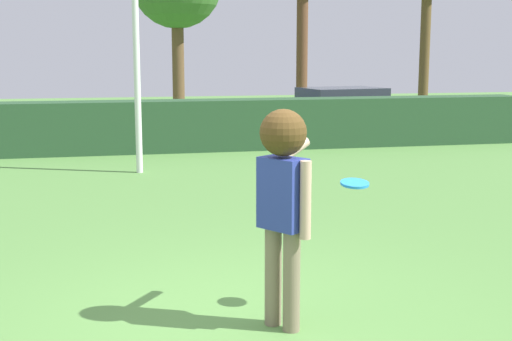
% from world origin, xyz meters
% --- Properties ---
extents(ground_plane, '(60.00, 60.00, 0.00)m').
position_xyz_m(ground_plane, '(0.00, 0.00, 0.00)').
color(ground_plane, '#568A41').
extents(person, '(0.58, 0.80, 1.81)m').
position_xyz_m(person, '(0.33, -0.14, 1.19)').
color(person, '#7E6E57').
rests_on(person, ground).
extents(frisbee, '(0.25, 0.25, 0.06)m').
position_xyz_m(frisbee, '(1.02, 0.08, 1.14)').
color(frisbee, '#268CE5').
extents(hedge_row, '(18.08, 0.90, 1.16)m').
position_xyz_m(hedge_row, '(0.00, 10.45, 0.58)').
color(hedge_row, '#284C2D').
rests_on(hedge_row, ground).
extents(parked_car_blue, '(4.44, 2.43, 1.25)m').
position_xyz_m(parked_car_blue, '(5.52, 13.25, 0.69)').
color(parked_car_blue, '#263FA5').
rests_on(parked_car_blue, ground).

